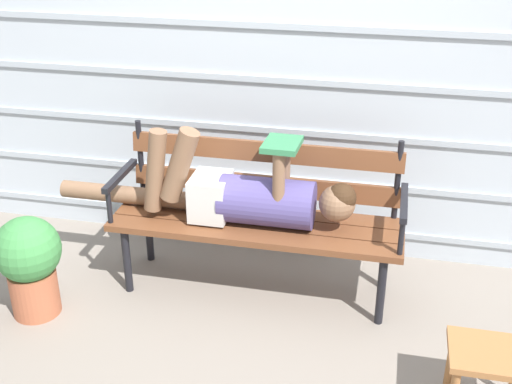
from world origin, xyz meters
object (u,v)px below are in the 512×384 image
reclining_person (242,194)px  park_bench (259,208)px  footstool (489,365)px  potted_plant (29,261)px

reclining_person → park_bench: bearing=42.2°
footstool → potted_plant: size_ratio=0.62×
footstool → potted_plant: 2.27m
park_bench → footstool: (1.16, -0.78, -0.22)m
park_bench → reclining_person: bearing=-137.8°
reclining_person → footstool: 1.46m
reclining_person → potted_plant: bearing=-155.6°
potted_plant → park_bench: bearing=25.9°
park_bench → reclining_person: size_ratio=0.94×
reclining_person → potted_plant: reclining_person is taller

